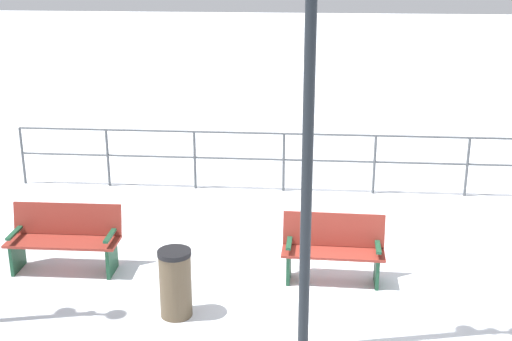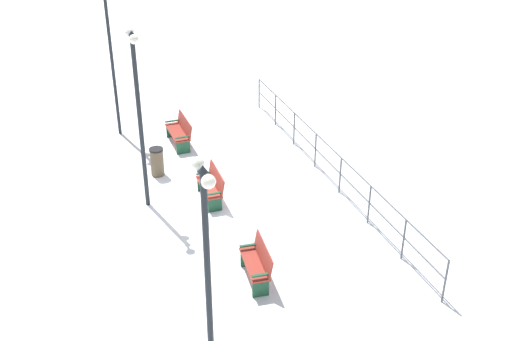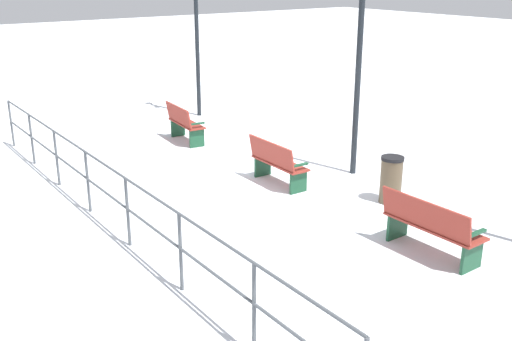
# 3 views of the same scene
# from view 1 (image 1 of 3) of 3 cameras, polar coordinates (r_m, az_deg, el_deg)

# --- Properties ---
(ground_plane) EXTENTS (80.00, 80.00, 0.00)m
(ground_plane) POSITION_cam_1_polar(r_m,az_deg,el_deg) (9.77, 6.36, -8.94)
(ground_plane) COLOR white
(ground_plane) RESTS_ON ground
(bench_nearest) EXTENTS (0.59, 1.59, 0.94)m
(bench_nearest) POSITION_cam_1_polar(r_m,az_deg,el_deg) (10.15, -15.71, -5.45)
(bench_nearest) COLOR maroon
(bench_nearest) RESTS_ON ground
(bench_second) EXTENTS (0.53, 1.42, 0.93)m
(bench_second) POSITION_cam_1_polar(r_m,az_deg,el_deg) (9.53, 6.47, -6.46)
(bench_second) COLOR maroon
(bench_second) RESTS_ON ground
(lamppost_middle) EXTENTS (0.24, 0.87, 4.95)m
(lamppost_middle) POSITION_cam_1_polar(r_m,az_deg,el_deg) (7.00, 4.50, 7.97)
(lamppost_middle) COLOR black
(lamppost_middle) RESTS_ON ground
(waterfront_railing) EXTENTS (0.05, 11.92, 1.15)m
(waterfront_railing) POSITION_cam_1_polar(r_m,az_deg,el_deg) (12.78, 6.14, 1.40)
(waterfront_railing) COLOR #4C5156
(waterfront_railing) RESTS_ON ground
(trash_bin) EXTENTS (0.42, 0.42, 0.89)m
(trash_bin) POSITION_cam_1_polar(r_m,az_deg,el_deg) (8.67, -6.76, -9.34)
(trash_bin) COLOR brown
(trash_bin) RESTS_ON ground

